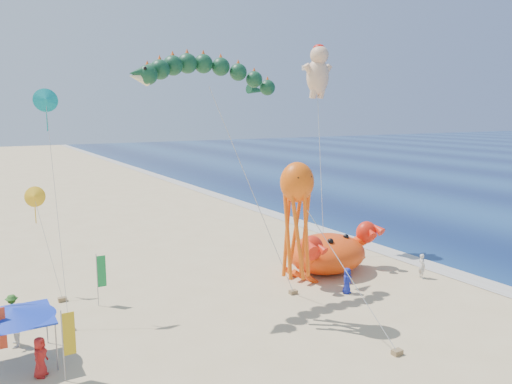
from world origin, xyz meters
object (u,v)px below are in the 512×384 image
crab_inflatable (328,252)px  octopus_kite (297,211)px  dragon_kite (207,78)px  cherub_kite (318,70)px  canopy_blue (13,314)px

crab_inflatable → octopus_kite: 10.05m
dragon_kite → octopus_kite: size_ratio=1.64×
cherub_kite → dragon_kite: bearing=-156.8°
dragon_kite → canopy_blue: dragon_kite is taller
canopy_blue → octopus_kite: bearing=-10.2°
dragon_kite → cherub_kite: (12.30, 5.28, 1.32)m
crab_inflatable → cherub_kite: (3.19, 5.78, 13.21)m
dragon_kite → octopus_kite: (2.31, -6.25, -7.22)m
cherub_kite → crab_inflatable: bearing=-118.9°
canopy_blue → cherub_kite: bearing=20.8°
crab_inflatable → cherub_kite: size_ratio=0.47×
crab_inflatable → canopy_blue: (-20.61, -3.26, 0.92)m
crab_inflatable → cherub_kite: bearing=61.1°
dragon_kite → octopus_kite: 9.83m
dragon_kite → cherub_kite: size_ratio=0.87×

